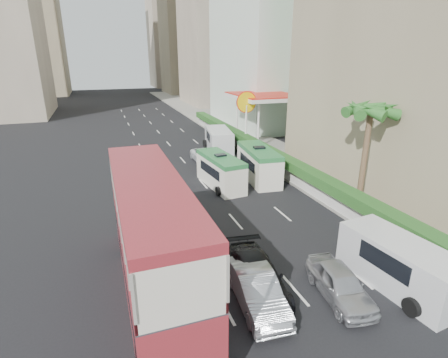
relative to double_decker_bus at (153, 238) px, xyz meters
name	(u,v)px	position (x,y,z in m)	size (l,w,h in m)	color
ground_plane	(281,264)	(6.00, 0.00, -2.53)	(200.00, 200.00, 0.00)	black
double_decker_bus	(153,238)	(0.00, 0.00, 0.00)	(2.50, 11.00, 5.06)	maroon
car_silver_lane_a	(256,304)	(3.64, -2.25, -2.53)	(1.51, 4.32, 1.42)	#ADAFB4
car_silver_lane_b	(338,297)	(7.07, -3.01, -2.53)	(1.58, 3.92, 1.34)	#ADAFB4
car_black	(256,290)	(4.03, -1.45, -2.53)	(1.97, 4.85, 1.41)	black
van_asset	(205,162)	(7.46, 17.76, -2.53)	(1.94, 4.20, 1.17)	silver
minibus_near	(221,171)	(6.74, 11.08, -1.33)	(1.81, 5.42, 2.40)	silver
minibus_far	(259,164)	(10.14, 11.53, -1.24)	(1.94, 5.83, 2.58)	silver
panel_van_near	(400,264)	(9.96, -3.16, -1.48)	(2.11, 5.26, 2.11)	silver
panel_van_far	(219,140)	(10.08, 21.29, -1.41)	(2.24, 5.59, 2.24)	silver
sidewalk	(248,139)	(15.00, 25.00, -2.44)	(6.00, 120.00, 0.18)	#99968C
kerb_wall	(268,161)	(12.20, 14.00, -1.85)	(0.30, 44.00, 1.00)	silver
hedge	(268,151)	(12.20, 14.00, -1.00)	(1.10, 44.00, 0.70)	#2D6626
palm_tree	(364,160)	(13.80, 4.00, 0.85)	(0.36, 0.36, 6.40)	brown
shell_station	(263,119)	(16.00, 23.00, 0.22)	(6.50, 8.00, 5.50)	silver
tower_far_a	(189,3)	(23.00, 82.00, 19.47)	(14.00, 14.00, 44.00)	tan
tower_far_b	(172,20)	(23.00, 104.00, 17.47)	(14.00, 14.00, 40.00)	#B1A18C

